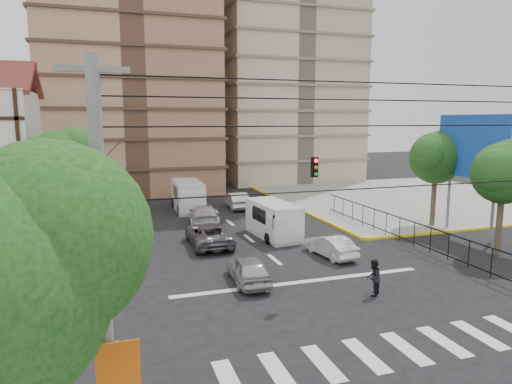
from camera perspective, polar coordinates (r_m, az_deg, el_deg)
name	(u,v)px	position (r m, az deg, el deg)	size (l,w,h in m)	color
ground	(312,291)	(21.96, 7.02, -12.13)	(160.00, 160.00, 0.00)	black
sidewalk_ne	(408,198)	(48.72, 18.48, -0.71)	(26.00, 26.00, 0.15)	gray
crosswalk_stripes	(386,352)	(17.21, 15.96, -18.64)	(12.00, 2.40, 0.01)	silver
stop_line	(302,282)	(22.98, 5.73, -11.12)	(13.00, 0.40, 0.01)	silver
park_fence	(413,248)	(30.14, 19.08, -6.69)	(0.10, 22.50, 1.66)	black
billboard	(473,149)	(33.84, 25.48, 4.92)	(0.36, 6.20, 8.10)	slate
tree_park_a	(505,170)	(30.14, 28.65, 2.41)	(4.41, 3.60, 6.83)	#473828
tree_park_c	(437,155)	(35.89, 21.68, 4.28)	(4.65, 3.80, 7.25)	#473828
tree_tudor	(61,159)	(34.77, -23.18, 3.86)	(5.39, 4.40, 7.43)	#473828
traffic_light_nw	(129,205)	(26.76, -15.63, -1.63)	(0.28, 0.22, 4.40)	black
traffic_light_hanging	(336,169)	(18.79, 9.99, 2.79)	(18.00, 9.12, 0.92)	black
utility_pole_sw	(103,274)	(10.01, -18.56, -9.64)	(1.40, 0.28, 9.00)	slate
district_sign	(119,382)	(10.75, -16.76, -21.78)	(0.90, 0.12, 3.20)	slate
van_right_lane	(275,221)	(30.84, 2.35, -3.65)	(2.45, 5.38, 2.36)	silver
van_left_lane	(189,197)	(40.33, -8.43, -0.59)	(2.39, 5.74, 2.56)	silver
car_silver_front_left	(248,269)	(22.58, -0.99, -9.64)	(1.59, 3.95, 1.35)	#B1B1B6
car_white_front_right	(331,246)	(27.10, 9.30, -6.66)	(1.34, 3.83, 1.26)	white
car_grey_mid_left	(209,234)	(29.15, -5.95, -5.29)	(2.40, 5.21, 1.45)	slate
car_silver_rear_left	(204,214)	(35.05, -6.58, -2.81)	(2.12, 5.22, 1.52)	silver
car_darkgrey_mid_right	(262,211)	(37.02, 0.80, -2.34)	(1.46, 3.63, 1.24)	#262729
car_white_rear_right	(237,200)	(41.10, -2.37, -1.03)	(1.57, 4.51, 1.49)	silver
pedestrian_crosswalk	(373,278)	(21.64, 14.46, -10.31)	(0.82, 0.64, 1.68)	black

